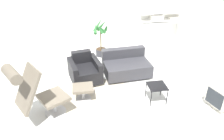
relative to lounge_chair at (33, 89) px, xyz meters
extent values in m
plane|color=silver|center=(1.32, 0.73, -0.75)|extent=(12.00, 12.00, 0.00)
cube|color=silver|center=(1.32, 3.51, 0.65)|extent=(12.00, 0.06, 2.80)
cylinder|color=#BCB29E|center=(1.34, 0.43, -0.75)|extent=(1.85, 1.85, 0.01)
cylinder|color=#BCBCC1|center=(0.31, 0.19, -0.74)|extent=(0.60, 0.60, 0.02)
cylinder|color=#BCBCC1|center=(0.31, 0.19, -0.57)|extent=(0.06, 0.06, 0.33)
cube|color=#6B6051|center=(0.31, 0.19, -0.36)|extent=(0.74, 0.76, 0.06)
cube|color=#6B6051|center=(-0.08, -0.05, 0.05)|extent=(0.67, 0.72, 0.78)
cylinder|color=#6B6051|center=(-0.25, -0.15, 0.43)|extent=(0.44, 0.55, 0.20)
cylinder|color=#BCBCC1|center=(0.93, 0.55, -0.74)|extent=(0.36, 0.36, 0.02)
cylinder|color=#BCBCC1|center=(0.93, 0.55, -0.60)|extent=(0.05, 0.05, 0.26)
cube|color=#6B6051|center=(0.93, 0.55, -0.44)|extent=(0.46, 0.39, 0.06)
cube|color=silver|center=(1.02, 1.35, -0.72)|extent=(0.73, 0.78, 0.06)
cube|color=black|center=(1.02, 1.35, -0.52)|extent=(0.65, 0.90, 0.34)
cube|color=black|center=(0.95, 1.66, -0.19)|extent=(0.53, 0.27, 0.31)
cube|color=black|center=(1.32, 1.41, -0.44)|extent=(0.28, 0.83, 0.51)
cube|color=black|center=(0.71, 1.29, -0.44)|extent=(0.28, 0.83, 0.51)
cube|color=black|center=(2.14, 1.49, -0.73)|extent=(1.13, 0.81, 0.05)
cube|color=#333338|center=(2.14, 1.49, -0.54)|extent=(1.26, 0.95, 0.33)
cube|color=#333338|center=(2.12, 1.82, -0.24)|extent=(1.21, 0.29, 0.26)
cube|color=black|center=(2.54, 0.23, -0.35)|extent=(0.41, 0.41, 0.02)
cylinder|color=black|center=(2.36, 0.04, -0.56)|extent=(0.02, 0.02, 0.39)
cylinder|color=black|center=(2.72, 0.04, -0.56)|extent=(0.02, 0.02, 0.39)
cylinder|color=black|center=(2.36, 0.41, -0.56)|extent=(0.02, 0.02, 0.39)
cylinder|color=black|center=(2.72, 0.41, -0.56)|extent=(0.02, 0.02, 0.39)
cylinder|color=beige|center=(3.84, -0.22, -0.71)|extent=(0.32, 0.32, 0.09)
cube|color=beige|center=(3.84, -0.22, -0.46)|extent=(0.53, 0.56, 0.41)
cube|color=#282D33|center=(3.63, -0.28, -0.46)|extent=(0.12, 0.40, 0.35)
cylinder|color=#333338|center=(1.61, 2.82, -0.64)|extent=(0.33, 0.33, 0.23)
cylinder|color=#382819|center=(1.61, 2.82, -0.53)|extent=(0.30, 0.30, 0.02)
cylinder|color=brown|center=(1.61, 2.82, -0.24)|extent=(0.04, 0.04, 0.57)
cone|color=#2D6B33|center=(1.80, 2.82, 0.18)|extent=(0.10, 0.44, 0.35)
cone|color=#2D6B33|center=(1.68, 2.95, 0.22)|extent=(0.38, 0.26, 0.41)
cone|color=#2D6B33|center=(1.56, 2.96, 0.24)|extent=(0.38, 0.22, 0.44)
cone|color=#2D6B33|center=(1.46, 2.84, 0.15)|extent=(0.15, 0.37, 0.29)
cone|color=#2D6B33|center=(1.56, 2.73, 0.19)|extent=(0.30, 0.22, 0.35)
cone|color=#2D6B33|center=(1.64, 2.73, 0.16)|extent=(0.30, 0.19, 0.30)
cylinder|color=#BCBCC1|center=(3.04, 3.40, 0.28)|extent=(0.03, 0.03, 2.06)
cylinder|color=#BCBCC1|center=(4.37, 3.40, 0.28)|extent=(0.03, 0.03, 2.06)
cube|color=white|center=(3.71, 3.28, 0.11)|extent=(1.39, 0.28, 0.02)
cube|color=white|center=(3.71, 3.28, 0.17)|extent=(1.39, 0.28, 0.02)
cube|color=white|center=(3.71, 3.28, 0.44)|extent=(1.39, 0.28, 0.02)
cube|color=beige|center=(4.17, 3.27, 0.20)|extent=(0.35, 0.24, 0.14)
cube|color=silver|center=(3.55, 3.27, 0.28)|extent=(0.42, 0.24, 0.19)
camera|label=1|loc=(0.90, -3.57, 2.29)|focal=35.00mm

